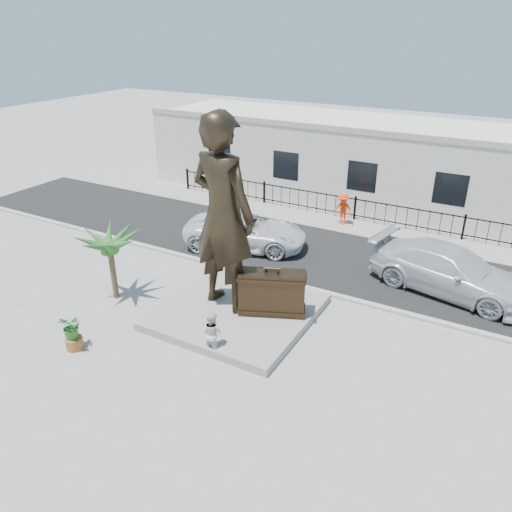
{
  "coord_description": "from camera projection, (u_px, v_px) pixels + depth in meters",
  "views": [
    {
      "loc": [
        7.66,
        -11.67,
        9.75
      ],
      "look_at": [
        0.0,
        2.0,
        2.3
      ],
      "focal_mm": 35.0,
      "sensor_mm": 36.0,
      "label": 1
    }
  ],
  "objects": [
    {
      "name": "car_silver",
      "position": [
        450.0,
        270.0,
        19.42
      ],
      "size": [
        6.55,
        3.65,
        1.79
      ],
      "primitive_type": "imported",
      "rotation": [
        0.0,
        0.0,
        1.38
      ],
      "color": "silver",
      "rests_on": "street"
    },
    {
      "name": "fence",
      "position": [
        355.0,
        209.0,
        26.59
      ],
      "size": [
        22.0,
        0.1,
        1.2
      ],
      "primitive_type": "cube",
      "color": "black",
      "rests_on": "ground"
    },
    {
      "name": "car_white",
      "position": [
        246.0,
        231.0,
        23.29
      ],
      "size": [
        6.16,
        4.15,
        1.57
      ],
      "primitive_type": "imported",
      "rotation": [
        0.0,
        0.0,
        1.87
      ],
      "color": "silver",
      "rests_on": "street"
    },
    {
      "name": "planter",
      "position": [
        74.0,
        343.0,
        16.26
      ],
      "size": [
        0.56,
        0.56,
        0.4
      ],
      "primitive_type": "cylinder",
      "color": "#985A28",
      "rests_on": "ground"
    },
    {
      "name": "tourist",
      "position": [
        212.0,
        333.0,
        15.81
      ],
      "size": [
        0.75,
        0.59,
        1.5
      ],
      "primitive_type": "imported",
      "rotation": [
        0.0,
        0.0,
        3.11
      ],
      "color": "silver",
      "rests_on": "ground"
    },
    {
      "name": "street",
      "position": [
        319.0,
        252.0,
        23.06
      ],
      "size": [
        40.0,
        7.0,
        0.01
      ],
      "primitive_type": "cube",
      "color": "black",
      "rests_on": "ground"
    },
    {
      "name": "ground",
      "position": [
        227.0,
        340.0,
        16.76
      ],
      "size": [
        100.0,
        100.0,
        0.0
      ],
      "primitive_type": "plane",
      "color": "#9E9991",
      "rests_on": "ground"
    },
    {
      "name": "statue",
      "position": [
        223.0,
        214.0,
        16.86
      ],
      "size": [
        2.79,
        2.08,
        6.97
      ],
      "primitive_type": "imported",
      "rotation": [
        0.0,
        0.0,
        2.97
      ],
      "color": "black",
      "rests_on": "plinth"
    },
    {
      "name": "shrub",
      "position": [
        71.0,
        327.0,
        15.99
      ],
      "size": [
        0.9,
        0.83,
        0.84
      ],
      "primitive_type": "imported",
      "rotation": [
        0.0,
        0.0,
        -0.25
      ],
      "color": "#2B7124",
      "rests_on": "planter"
    },
    {
      "name": "curb",
      "position": [
        286.0,
        283.0,
        20.28
      ],
      "size": [
        40.0,
        0.25,
        0.12
      ],
      "primitive_type": "cube",
      "color": "#A5A399",
      "rests_on": "ground"
    },
    {
      "name": "far_sidewalk",
      "position": [
        349.0,
        224.0,
        26.21
      ],
      "size": [
        40.0,
        2.5,
        0.02
      ],
      "primitive_type": "cube",
      "color": "#9E9991",
      "rests_on": "ground"
    },
    {
      "name": "suitcase",
      "position": [
        272.0,
        293.0,
        17.42
      ],
      "size": [
        2.4,
        1.58,
        1.62
      ],
      "primitive_type": "cube",
      "rotation": [
        0.0,
        0.0,
        0.41
      ],
      "color": "black",
      "rests_on": "plinth"
    },
    {
      "name": "worker",
      "position": [
        343.0,
        209.0,
        25.89
      ],
      "size": [
        1.1,
        0.67,
        1.64
      ],
      "primitive_type": "imported",
      "rotation": [
        0.0,
        0.0,
        -0.06
      ],
      "color": "#FF390D",
      "rests_on": "far_sidewalk"
    },
    {
      "name": "building",
      "position": [
        381.0,
        162.0,
        29.21
      ],
      "size": [
        28.0,
        7.0,
        4.4
      ],
      "primitive_type": "cube",
      "color": "silver",
      "rests_on": "ground"
    },
    {
      "name": "plinth",
      "position": [
        237.0,
        312.0,
        18.1
      ],
      "size": [
        5.2,
        5.2,
        0.3
      ],
      "primitive_type": "cube",
      "color": "gray",
      "rests_on": "ground"
    },
    {
      "name": "palm_tree",
      "position": [
        117.0,
        297.0,
        19.35
      ],
      "size": [
        1.8,
        1.8,
        3.2
      ],
      "primitive_type": null,
      "color": "#285D21",
      "rests_on": "ground"
    }
  ]
}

